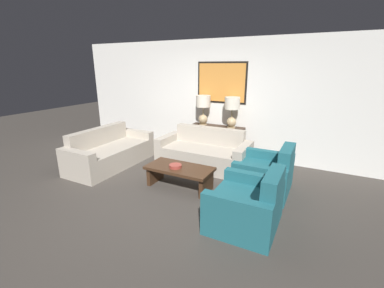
{
  "coord_description": "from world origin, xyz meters",
  "views": [
    {
      "loc": [
        2.14,
        -3.29,
        2.07
      ],
      "look_at": [
        0.01,
        0.83,
        0.65
      ],
      "focal_mm": 24.0,
      "sensor_mm": 36.0,
      "label": 1
    }
  ],
  "objects_px": {
    "table_lamp_right": "(232,109)",
    "couch_by_side": "(110,153)",
    "table_lamp_left": "(203,106)",
    "couch_by_back_wall": "(204,154)",
    "armchair_near_camera": "(247,206)",
    "console_table": "(216,141)",
    "decorative_bowl": "(175,166)",
    "armchair_near_back_wall": "(266,175)",
    "coffee_table": "(180,172)"
  },
  "relations": [
    {
      "from": "couch_by_back_wall",
      "to": "armchair_near_back_wall",
      "type": "relative_size",
      "value": 1.99
    },
    {
      "from": "console_table",
      "to": "couch_by_back_wall",
      "type": "xyz_separation_m",
      "value": [
        0.0,
        -0.69,
        -0.09
      ]
    },
    {
      "from": "coffee_table",
      "to": "table_lamp_left",
      "type": "bearing_deg",
      "value": 102.4
    },
    {
      "from": "console_table",
      "to": "couch_by_back_wall",
      "type": "bearing_deg",
      "value": -90.0
    },
    {
      "from": "console_table",
      "to": "armchair_near_camera",
      "type": "distance_m",
      "value": 2.77
    },
    {
      "from": "couch_by_side",
      "to": "decorative_bowl",
      "type": "xyz_separation_m",
      "value": [
        1.81,
        -0.3,
        0.13
      ]
    },
    {
      "from": "table_lamp_left",
      "to": "couch_by_back_wall",
      "type": "xyz_separation_m",
      "value": [
        0.35,
        -0.69,
        -0.89
      ]
    },
    {
      "from": "console_table",
      "to": "table_lamp_left",
      "type": "height_order",
      "value": "table_lamp_left"
    },
    {
      "from": "table_lamp_right",
      "to": "armchair_near_camera",
      "type": "relative_size",
      "value": 0.71
    },
    {
      "from": "console_table",
      "to": "decorative_bowl",
      "type": "distance_m",
      "value": 1.86
    },
    {
      "from": "table_lamp_left",
      "to": "couch_by_side",
      "type": "xyz_separation_m",
      "value": [
        -1.47,
        -1.57,
        -0.89
      ]
    },
    {
      "from": "table_lamp_right",
      "to": "coffee_table",
      "type": "xyz_separation_m",
      "value": [
        -0.3,
        -1.81,
        -0.88
      ]
    },
    {
      "from": "table_lamp_left",
      "to": "couch_by_back_wall",
      "type": "height_order",
      "value": "table_lamp_left"
    },
    {
      "from": "table_lamp_left",
      "to": "armchair_near_camera",
      "type": "distance_m",
      "value": 3.09
    },
    {
      "from": "console_table",
      "to": "coffee_table",
      "type": "xyz_separation_m",
      "value": [
        0.05,
        -1.81,
        -0.08
      ]
    },
    {
      "from": "couch_by_back_wall",
      "to": "table_lamp_right",
      "type": "bearing_deg",
      "value": 63.06
    },
    {
      "from": "decorative_bowl",
      "to": "armchair_near_back_wall",
      "type": "height_order",
      "value": "armchair_near_back_wall"
    },
    {
      "from": "couch_by_back_wall",
      "to": "console_table",
      "type": "bearing_deg",
      "value": 90.0
    },
    {
      "from": "armchair_near_back_wall",
      "to": "console_table",
      "type": "bearing_deg",
      "value": 138.8
    },
    {
      "from": "couch_by_side",
      "to": "armchair_near_back_wall",
      "type": "relative_size",
      "value": 1.99
    },
    {
      "from": "table_lamp_right",
      "to": "couch_by_back_wall",
      "type": "height_order",
      "value": "table_lamp_right"
    },
    {
      "from": "table_lamp_right",
      "to": "decorative_bowl",
      "type": "relative_size",
      "value": 3.18
    },
    {
      "from": "armchair_near_back_wall",
      "to": "armchair_near_camera",
      "type": "relative_size",
      "value": 1.0
    },
    {
      "from": "armchair_near_camera",
      "to": "couch_by_back_wall",
      "type": "bearing_deg",
      "value": 130.0
    },
    {
      "from": "coffee_table",
      "to": "armchair_near_camera",
      "type": "bearing_deg",
      "value": -22.54
    },
    {
      "from": "table_lamp_right",
      "to": "armchair_near_back_wall",
      "type": "bearing_deg",
      "value": -49.29
    },
    {
      "from": "console_table",
      "to": "couch_by_back_wall",
      "type": "relative_size",
      "value": 0.65
    },
    {
      "from": "console_table",
      "to": "table_lamp_left",
      "type": "distance_m",
      "value": 0.87
    },
    {
      "from": "table_lamp_right",
      "to": "table_lamp_left",
      "type": "bearing_deg",
      "value": 180.0
    },
    {
      "from": "couch_by_side",
      "to": "armchair_near_camera",
      "type": "xyz_separation_m",
      "value": [
        3.23,
        -0.81,
        0.01
      ]
    },
    {
      "from": "table_lamp_left",
      "to": "couch_by_side",
      "type": "height_order",
      "value": "table_lamp_left"
    },
    {
      "from": "armchair_near_back_wall",
      "to": "table_lamp_right",
      "type": "bearing_deg",
      "value": 130.71
    },
    {
      "from": "coffee_table",
      "to": "decorative_bowl",
      "type": "height_order",
      "value": "decorative_bowl"
    },
    {
      "from": "armchair_near_back_wall",
      "to": "armchair_near_camera",
      "type": "bearing_deg",
      "value": -90.0
    },
    {
      "from": "table_lamp_right",
      "to": "couch_by_side",
      "type": "distance_m",
      "value": 2.82
    },
    {
      "from": "armchair_near_back_wall",
      "to": "decorative_bowl",
      "type": "bearing_deg",
      "value": -156.3
    },
    {
      "from": "table_lamp_left",
      "to": "couch_by_back_wall",
      "type": "bearing_deg",
      "value": -63.06
    },
    {
      "from": "console_table",
      "to": "armchair_near_camera",
      "type": "relative_size",
      "value": 1.3
    },
    {
      "from": "table_lamp_left",
      "to": "decorative_bowl",
      "type": "bearing_deg",
      "value": -79.52
    },
    {
      "from": "armchair_near_camera",
      "to": "table_lamp_left",
      "type": "bearing_deg",
      "value": 126.62
    },
    {
      "from": "table_lamp_right",
      "to": "armchair_near_back_wall",
      "type": "xyz_separation_m",
      "value": [
        1.07,
        -1.24,
        -0.88
      ]
    },
    {
      "from": "couch_by_side",
      "to": "armchair_near_camera",
      "type": "height_order",
      "value": "armchair_near_camera"
    },
    {
      "from": "table_lamp_left",
      "to": "couch_by_side",
      "type": "bearing_deg",
      "value": -133.12
    },
    {
      "from": "table_lamp_left",
      "to": "armchair_near_back_wall",
      "type": "height_order",
      "value": "table_lamp_left"
    },
    {
      "from": "armchair_near_back_wall",
      "to": "couch_by_back_wall",
      "type": "bearing_deg",
      "value": 158.7
    },
    {
      "from": "console_table",
      "to": "table_lamp_right",
      "type": "height_order",
      "value": "table_lamp_right"
    },
    {
      "from": "armchair_near_back_wall",
      "to": "coffee_table",
      "type": "bearing_deg",
      "value": -157.46
    },
    {
      "from": "console_table",
      "to": "couch_by_side",
      "type": "distance_m",
      "value": 2.4
    },
    {
      "from": "table_lamp_right",
      "to": "console_table",
      "type": "bearing_deg",
      "value": 180.0
    },
    {
      "from": "couch_by_side",
      "to": "decorative_bowl",
      "type": "relative_size",
      "value": 8.87
    }
  ]
}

